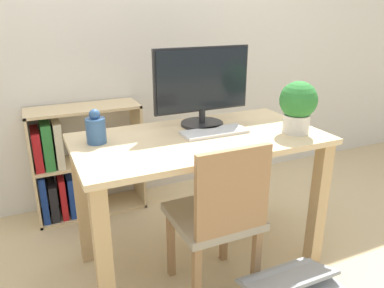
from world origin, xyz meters
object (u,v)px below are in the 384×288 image
at_px(monitor, 202,84).
at_px(potted_plant, 298,105).
at_px(keyboard, 215,132).
at_px(chair, 219,215).
at_px(bookshelf, 70,169).
at_px(vase, 96,129).

relative_size(monitor, potted_plant, 2.03).
height_order(keyboard, chair, chair).
bearing_deg(keyboard, bookshelf, 129.00).
bearing_deg(bookshelf, chair, -63.66).
xyz_separation_m(monitor, chair, (-0.13, -0.45, -0.54)).
bearing_deg(bookshelf, potted_plant, -42.99).
distance_m(keyboard, potted_plant, 0.45).
height_order(monitor, potted_plant, monitor).
relative_size(chair, bookshelf, 1.09).
distance_m(keyboard, vase, 0.61).
xyz_separation_m(chair, bookshelf, (-0.55, 1.12, -0.11)).
distance_m(monitor, potted_plant, 0.52).
height_order(vase, bookshelf, vase).
relative_size(vase, bookshelf, 0.22).
relative_size(potted_plant, bookshelf, 0.36).
xyz_separation_m(monitor, bookshelf, (-0.68, 0.67, -0.65)).
relative_size(monitor, bookshelf, 0.72).
height_order(potted_plant, chair, potted_plant).
xyz_separation_m(vase, potted_plant, (0.99, -0.28, 0.08)).
bearing_deg(monitor, chair, -105.58).
relative_size(vase, potted_plant, 0.62).
distance_m(vase, bookshelf, 0.88).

